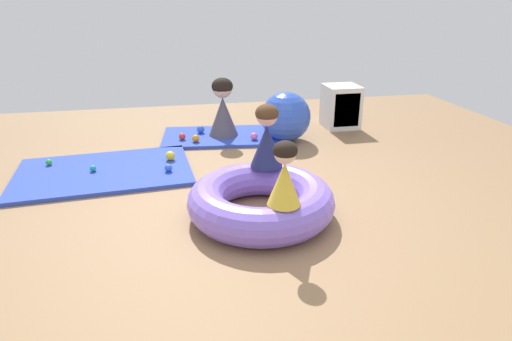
# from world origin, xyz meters

# --- Properties ---
(ground_plane) EXTENTS (8.00, 8.00, 0.00)m
(ground_plane) POSITION_xyz_m (0.00, 0.00, 0.00)
(ground_plane) COLOR #93704C
(gym_mat_far_right) EXTENTS (1.78, 1.24, 0.04)m
(gym_mat_far_right) POSITION_xyz_m (-1.27, 1.23, 0.02)
(gym_mat_far_right) COLOR #2D47B7
(gym_mat_far_right) RESTS_ON ground
(gym_mat_center_rear) EXTENTS (1.58, 0.98, 0.04)m
(gym_mat_center_rear) POSITION_xyz_m (0.06, 2.16, 0.02)
(gym_mat_center_rear) COLOR #2D47B7
(gym_mat_center_rear) RESTS_ON ground
(inflatable_cushion) EXTENTS (1.18, 1.18, 0.30)m
(inflatable_cushion) POSITION_xyz_m (0.09, 0.03, 0.15)
(inflatable_cushion) COLOR #8466E0
(inflatable_cushion) RESTS_ON ground
(child_in_yellow) EXTENTS (0.32, 0.32, 0.47)m
(child_in_yellow) POSITION_xyz_m (0.17, -0.36, 0.52)
(child_in_yellow) COLOR yellow
(child_in_yellow) RESTS_ON inflatable_cushion
(child_in_navy) EXTENTS (0.38, 0.38, 0.54)m
(child_in_navy) POSITION_xyz_m (0.22, 0.40, 0.56)
(child_in_navy) COLOR navy
(child_in_navy) RESTS_ON inflatable_cushion
(adult_seated) EXTENTS (0.50, 0.50, 0.71)m
(adult_seated) POSITION_xyz_m (0.06, 2.16, 0.39)
(adult_seated) COLOR #4C4751
(adult_seated) RESTS_ON gym_mat_center_rear
(play_ball_blue) EXTENTS (0.10, 0.10, 0.10)m
(play_ball_blue) POSITION_xyz_m (-0.21, 2.30, 0.09)
(play_ball_blue) COLOR blue
(play_ball_blue) RESTS_ON gym_mat_center_rear
(play_ball_green) EXTENTS (0.06, 0.06, 0.06)m
(play_ball_green) POSITION_xyz_m (-1.84, 1.48, 0.07)
(play_ball_green) COLOR green
(play_ball_green) RESTS_ON gym_mat_far_right
(play_ball_pink) EXTENTS (0.09, 0.09, 0.09)m
(play_ball_pink) POSITION_xyz_m (0.40, 1.89, 0.08)
(play_ball_pink) COLOR pink
(play_ball_pink) RESTS_ON gym_mat_center_rear
(play_ball_orange) EXTENTS (0.09, 0.09, 0.09)m
(play_ball_orange) POSITION_xyz_m (-0.30, 1.95, 0.08)
(play_ball_orange) COLOR orange
(play_ball_orange) RESTS_ON gym_mat_center_rear
(play_ball_teal) EXTENTS (0.06, 0.06, 0.06)m
(play_ball_teal) POSITION_xyz_m (-1.37, 1.21, 0.07)
(play_ball_teal) COLOR teal
(play_ball_teal) RESTS_ON gym_mat_far_right
(play_ball_red) EXTENTS (0.08, 0.08, 0.08)m
(play_ball_red) POSITION_xyz_m (-0.45, 2.06, 0.08)
(play_ball_red) COLOR red
(play_ball_red) RESTS_ON gym_mat_center_rear
(play_ball_yellow) EXTENTS (0.10, 0.10, 0.10)m
(play_ball_yellow) POSITION_xyz_m (-0.61, 1.38, 0.09)
(play_ball_yellow) COLOR yellow
(play_ball_yellow) RESTS_ON gym_mat_far_right
(play_ball_blue_second) EXTENTS (0.08, 0.08, 0.08)m
(play_ball_blue_second) POSITION_xyz_m (-0.63, 1.06, 0.08)
(play_ball_blue_second) COLOR blue
(play_ball_blue_second) RESTS_ON gym_mat_far_right
(exercise_ball_large) EXTENTS (0.60, 0.60, 0.60)m
(exercise_ball_large) POSITION_xyz_m (0.79, 1.91, 0.30)
(exercise_ball_large) COLOR blue
(exercise_ball_large) RESTS_ON ground
(storage_cube) EXTENTS (0.44, 0.44, 0.56)m
(storage_cube) POSITION_xyz_m (1.68, 2.33, 0.28)
(storage_cube) COLOR silver
(storage_cube) RESTS_ON ground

